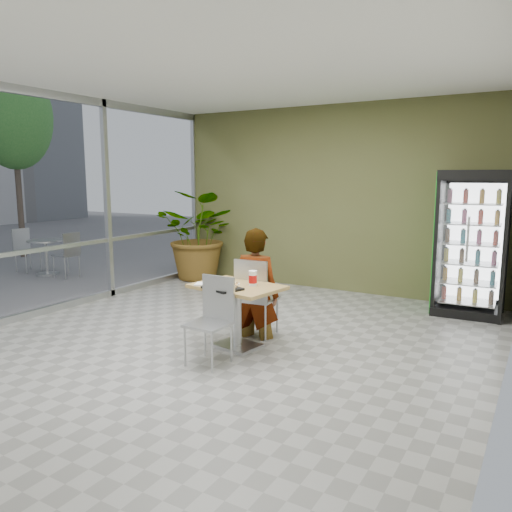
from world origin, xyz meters
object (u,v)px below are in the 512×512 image
object	(u,v)px
chair_near	(213,313)
seated_woman	(256,294)
potted_plant	(201,235)
chair_far	(254,292)
dining_table	(237,303)
soda_cup	(253,278)
beverage_fridge	(471,244)
cafeteria_tray	(222,288)

from	to	relation	value
chair_near	seated_woman	size ratio (longest dim) A/B	0.56
potted_plant	chair_far	bearing A→B (deg)	-43.17
dining_table	seated_woman	size ratio (longest dim) A/B	0.66
seated_woman	dining_table	bearing A→B (deg)	88.40
dining_table	soda_cup	bearing A→B (deg)	23.96
seated_woman	beverage_fridge	size ratio (longest dim) A/B	0.80
seated_woman	soda_cup	xyz separation A→B (m)	(0.20, -0.41, 0.30)
chair_near	beverage_fridge	world-z (taller)	beverage_fridge
seated_woman	cafeteria_tray	world-z (taller)	seated_woman
seated_woman	beverage_fridge	xyz separation A→B (m)	(2.14, 2.43, 0.50)
chair_far	cafeteria_tray	bearing A→B (deg)	84.09
chair_near	cafeteria_tray	size ratio (longest dim) A/B	2.27
chair_near	potted_plant	size ratio (longest dim) A/B	0.54
dining_table	cafeteria_tray	distance (m)	0.34
seated_woman	soda_cup	bearing A→B (deg)	110.70
chair_far	beverage_fridge	world-z (taller)	beverage_fridge
seated_woman	beverage_fridge	bearing A→B (deg)	-136.79
seated_woman	potted_plant	bearing A→B (deg)	-48.09
beverage_fridge	potted_plant	world-z (taller)	beverage_fridge
beverage_fridge	chair_far	bearing A→B (deg)	-133.50
chair_far	cafeteria_tray	world-z (taller)	chair_far
chair_far	potted_plant	distance (m)	3.74
chair_near	soda_cup	world-z (taller)	chair_near
chair_far	beverage_fridge	size ratio (longest dim) A/B	0.48
soda_cup	dining_table	bearing A→B (deg)	-156.04
cafeteria_tray	potted_plant	xyz separation A→B (m)	(-2.71, 3.23, 0.10)
seated_woman	potted_plant	distance (m)	3.70
seated_woman	soda_cup	world-z (taller)	seated_woman
cafeteria_tray	beverage_fridge	xyz separation A→B (m)	(2.14, 3.17, 0.28)
cafeteria_tray	potted_plant	bearing A→B (deg)	129.98
soda_cup	potted_plant	xyz separation A→B (m)	(-2.91, 2.90, 0.03)
soda_cup	potted_plant	distance (m)	4.11
beverage_fridge	potted_plant	xyz separation A→B (m)	(-4.85, 0.06, -0.18)
soda_cup	seated_woman	bearing A→B (deg)	116.12
dining_table	chair_far	world-z (taller)	chair_far
chair_far	dining_table	bearing A→B (deg)	87.56
potted_plant	chair_near	bearing A→B (deg)	-51.60
chair_far	potted_plant	world-z (taller)	potted_plant
seated_woman	cafeteria_tray	distance (m)	0.77
chair_far	seated_woman	bearing A→B (deg)	-85.05
cafeteria_tray	potted_plant	size ratio (longest dim) A/B	0.24
soda_cup	chair_near	bearing A→B (deg)	-104.13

